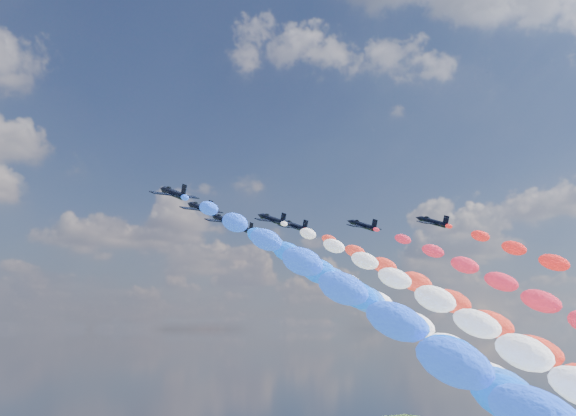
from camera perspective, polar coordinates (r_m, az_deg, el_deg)
jet_0 at (r=138.67m, az=-8.89°, el=1.15°), size 9.21×12.51×6.28m
trail_0 at (r=82.19m, az=10.59°, el=-12.05°), size 7.10×127.16×62.26m
jet_1 at (r=154.88m, az=-6.82°, el=-0.00°), size 9.26×12.54×6.28m
trail_1 at (r=99.47m, az=10.52°, el=-11.57°), size 7.10×127.16×62.26m
jet_2 at (r=170.96m, az=-5.05°, el=-0.92°), size 9.25×12.53×6.28m
trail_2 at (r=116.52m, az=10.67°, el=-11.22°), size 7.10×127.16×62.26m
jet_3 at (r=169.86m, az=-1.23°, el=-0.90°), size 9.73×12.87×6.28m
trail_3 at (r=118.65m, az=16.23°, el=-10.98°), size 7.10×127.16×62.26m
jet_4 at (r=185.19m, az=-3.50°, el=-1.59°), size 9.74×12.88×6.28m
trail_4 at (r=131.64m, az=11.10°, el=-10.98°), size 7.10×127.16×62.26m
jet_5 at (r=180.42m, az=0.50°, el=-1.40°), size 9.77×12.91×6.28m
trail_5 at (r=130.39m, az=17.15°, el=-10.76°), size 7.10×127.16×62.26m
jet_6 at (r=180.37m, az=5.83°, el=-1.35°), size 9.27×12.55×6.28m
jet_7 at (r=177.14m, az=11.19°, el=-1.07°), size 9.42×12.66×6.28m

